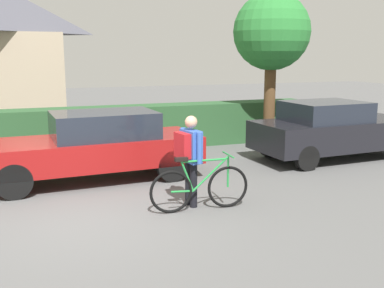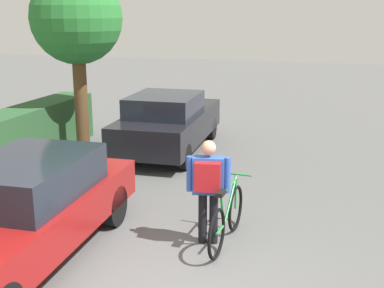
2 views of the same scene
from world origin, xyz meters
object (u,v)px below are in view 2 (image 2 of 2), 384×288
(parked_car_near, at_px, (22,212))
(person_rider, at_px, (208,183))
(parked_car_far, at_px, (168,122))
(bicycle, at_px, (227,218))
(tree_kerbside, at_px, (76,20))

(parked_car_near, bearing_deg, person_rider, -60.56)
(parked_car_far, height_order, person_rider, person_rider)
(parked_car_near, xyz_separation_m, bicycle, (1.39, -2.56, -0.35))
(parked_car_near, height_order, tree_kerbside, tree_kerbside)
(person_rider, distance_m, tree_kerbside, 6.23)
(person_rider, bearing_deg, bicycle, -70.39)
(tree_kerbside, bearing_deg, parked_car_near, -159.58)
(bicycle, height_order, person_rider, person_rider)
(parked_car_far, distance_m, tree_kerbside, 3.22)
(parked_car_near, relative_size, parked_car_far, 1.08)
(person_rider, bearing_deg, parked_car_near, 119.44)
(parked_car_far, bearing_deg, tree_kerbside, 110.32)
(parked_car_far, xyz_separation_m, tree_kerbside, (-0.73, 1.97, 2.44))
(parked_car_far, relative_size, person_rider, 2.67)
(person_rider, relative_size, tree_kerbside, 0.37)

